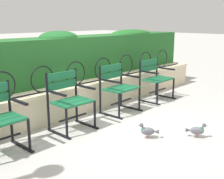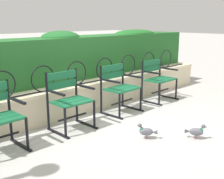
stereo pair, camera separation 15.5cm
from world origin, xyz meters
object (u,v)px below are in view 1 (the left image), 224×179
object	(u,v)px
park_chair_centre_left	(69,99)
pigeon_far_side	(197,130)
pigeon_near_chairs	(148,131)
park_chair_centre_right	(118,86)
park_chair_rightmost	(155,78)

from	to	relation	value
park_chair_centre_left	pigeon_far_side	bearing A→B (deg)	-57.89
pigeon_near_chairs	pigeon_far_side	size ratio (longest dim) A/B	0.89
park_chair_centre_right	pigeon_far_side	size ratio (longest dim) A/B	3.14
park_chair_centre_left	pigeon_far_side	world-z (taller)	park_chair_centre_left
pigeon_near_chairs	pigeon_far_side	bearing A→B (deg)	-45.29
pigeon_near_chairs	park_chair_centre_right	bearing A→B (deg)	61.08
park_chair_centre_left	park_chair_rightmost	distance (m)	2.27
park_chair_centre_left	pigeon_near_chairs	size ratio (longest dim) A/B	3.64
pigeon_far_side	park_chair_rightmost	bearing A→B (deg)	51.52
park_chair_centre_left	park_chair_rightmost	size ratio (longest dim) A/B	1.06
park_chair_centre_left	park_chair_centre_right	size ratio (longest dim) A/B	1.03
park_chair_centre_right	pigeon_near_chairs	distance (m)	1.33
park_chair_centre_right	pigeon_near_chairs	world-z (taller)	park_chair_centre_right
park_chair_centre_right	pigeon_far_side	distance (m)	1.66
pigeon_near_chairs	pigeon_far_side	world-z (taller)	same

